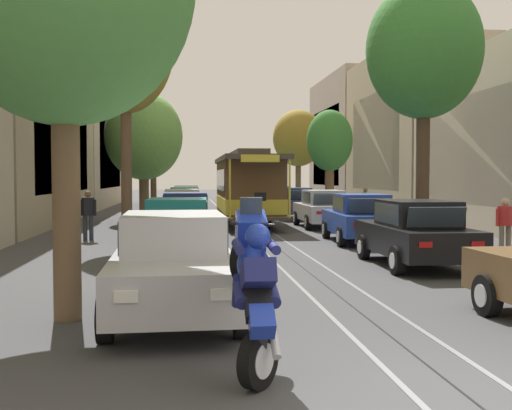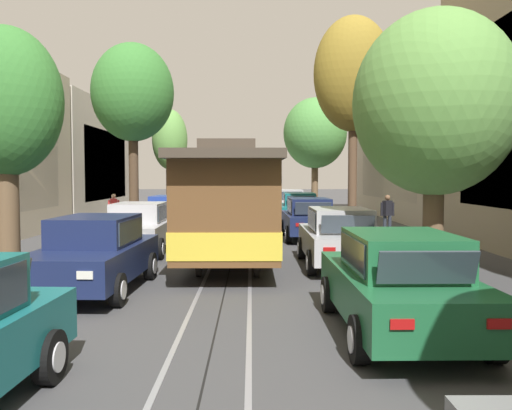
{
  "view_description": "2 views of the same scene",
  "coord_description": "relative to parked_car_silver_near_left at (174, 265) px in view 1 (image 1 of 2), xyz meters",
  "views": [
    {
      "loc": [
        -2.71,
        -5.63,
        2.14
      ],
      "look_at": [
        -0.11,
        18.03,
        1.08
      ],
      "focal_mm": 44.43,
      "sensor_mm": 36.0,
      "label": 1
    },
    {
      "loc": [
        -0.57,
        37.56,
        2.45
      ],
      "look_at": [
        -0.8,
        10.08,
        0.95
      ],
      "focal_mm": 38.17,
      "sensor_mm": 36.0,
      "label": 2
    }
  ],
  "objects": [
    {
      "name": "street_tree_kerb_right_second",
      "position": [
        7.54,
        9.51,
        5.23
      ],
      "size": [
        3.59,
        3.5,
        8.23
      ],
      "color": "#4C3826",
      "rests_on": "ground"
    },
    {
      "name": "parked_car_black_second_right",
      "position": [
        5.62,
        4.93,
        0.0
      ],
      "size": [
        2.02,
        4.37,
        1.58
      ],
      "color": "black",
      "rests_on": "ground"
    },
    {
      "name": "parked_car_grey_sixth_left",
      "position": [
        0.16,
        32.23,
        0.0
      ],
      "size": [
        2.01,
        4.37,
        1.58
      ],
      "color": "slate",
      "rests_on": "ground"
    },
    {
      "name": "pedestrian_on_left_pavement",
      "position": [
        -3.08,
        12.0,
        0.15
      ],
      "size": [
        0.55,
        0.37,
        1.68
      ],
      "color": "#282D38",
      "rests_on": "ground"
    },
    {
      "name": "building_facade_right",
      "position": [
        13.43,
        21.39,
        3.42
      ],
      "size": [
        5.24,
        51.66,
        9.93
      ],
      "color": "beige",
      "rests_on": "ground"
    },
    {
      "name": "trolley_track_rails",
      "position": [
        2.91,
        20.0,
        -0.79
      ],
      "size": [
        1.14,
        59.96,
        0.01
      ],
      "color": "gray",
      "rests_on": "ground"
    },
    {
      "name": "cable_car_trolley",
      "position": [
        2.91,
        18.45,
        0.86
      ],
      "size": [
        2.56,
        9.14,
        3.28
      ],
      "color": "brown",
      "rests_on": "ground"
    },
    {
      "name": "parked_car_navy_mid_left",
      "position": [
        0.14,
        12.8,
        0.0
      ],
      "size": [
        2.04,
        4.38,
        1.58
      ],
      "color": "#19234C",
      "rests_on": "ground"
    },
    {
      "name": "parked_car_green_fifth_left",
      "position": [
        0.08,
        25.35,
        0.0
      ],
      "size": [
        2.02,
        4.37,
        1.58
      ],
      "color": "#1E6038",
      "rests_on": "ground"
    },
    {
      "name": "building_facade_left",
      "position": [
        -7.73,
        21.52,
        3.67
      ],
      "size": [
        5.3,
        51.66,
        9.66
      ],
      "color": "#BCAD93",
      "rests_on": "ground"
    },
    {
      "name": "street_tree_kerb_right_fourth",
      "position": [
        7.58,
        31.93,
        3.87
      ],
      "size": [
        3.38,
        3.08,
        6.58
      ],
      "color": "brown",
      "rests_on": "ground"
    },
    {
      "name": "pedestrian_crossing_far",
      "position": [
        9.04,
        7.14,
        0.07
      ],
      "size": [
        0.55,
        0.42,
        1.55
      ],
      "color": "slate",
      "rests_on": "ground"
    },
    {
      "name": "motorcycle_with_rider",
      "position": [
        0.91,
        -3.04,
        0.2
      ],
      "size": [
        0.48,
        1.8,
        1.92
      ],
      "color": "black",
      "rests_on": "ground"
    },
    {
      "name": "street_tree_kerb_left_mid",
      "position": [
        -1.84,
        21.16,
        3.26
      ],
      "size": [
        3.72,
        3.86,
        6.19
      ],
      "color": "brown",
      "rests_on": "ground"
    },
    {
      "name": "street_tree_kerb_right_mid",
      "position": [
        7.46,
        22.14,
        3.09
      ],
      "size": [
        2.38,
        2.0,
        5.55
      ],
      "color": "brown",
      "rests_on": "ground"
    },
    {
      "name": "parked_car_silver_near_left",
      "position": [
        0.0,
        0.0,
        0.0
      ],
      "size": [
        2.08,
        4.39,
        1.58
      ],
      "color": "#B7B7BC",
      "rests_on": "ground"
    },
    {
      "name": "street_tree_kerb_left_fourth",
      "position": [
        -1.95,
        31.99,
        3.98
      ],
      "size": [
        3.38,
        3.36,
        6.19
      ],
      "color": "#4C3826",
      "rests_on": "ground"
    },
    {
      "name": "parked_car_teal_second_left",
      "position": [
        -0.04,
        6.68,
        0.0
      ],
      "size": [
        2.11,
        4.41,
        1.58
      ],
      "color": "#196B70",
      "rests_on": "ground"
    },
    {
      "name": "parked_car_blue_mid_right",
      "position": [
        5.81,
        10.43,
        0.0
      ],
      "size": [
        2.14,
        4.42,
        1.58
      ],
      "color": "#233D93",
      "rests_on": "ground"
    },
    {
      "name": "parked_car_silver_fourth_left",
      "position": [
        -0.0,
        19.15,
        0.0
      ],
      "size": [
        2.01,
        4.37,
        1.58
      ],
      "color": "#B7B7BC",
      "rests_on": "ground"
    },
    {
      "name": "parked_car_teal_sixth_right",
      "position": [
        5.65,
        28.54,
        0.0
      ],
      "size": [
        2.15,
        4.42,
        1.58
      ],
      "color": "#196B70",
      "rests_on": "ground"
    },
    {
      "name": "ground_plane",
      "position": [
        2.91,
        16.8,
        -0.8
      ],
      "size": [
        160.0,
        160.0,
        0.0
      ],
      "primitive_type": "plane",
      "color": "#424244"
    },
    {
      "name": "parked_car_navy_fifth_right",
      "position": [
        5.65,
        22.15,
        0.0
      ],
      "size": [
        2.12,
        4.41,
        1.58
      ],
      "color": "#19234C",
      "rests_on": "ground"
    },
    {
      "name": "fire_hydrant",
      "position": [
        7.11,
        6.45,
        -0.38
      ],
      "size": [
        0.4,
        0.22,
        0.84
      ],
      "color": "red",
      "rests_on": "ground"
    },
    {
      "name": "parked_car_silver_fourth_right",
      "position": [
        5.89,
        16.52,
        0.0
      ],
      "size": [
        2.0,
        4.36,
        1.58
      ],
      "color": "#B7B7BC",
      "rests_on": "ground"
    },
    {
      "name": "pedestrian_on_right_pavement",
      "position": [
        8.86,
        20.4,
        0.1
      ],
      "size": [
        0.55,
        0.41,
        1.6
      ],
      "color": "black",
      "rests_on": "ground"
    },
    {
      "name": "street_tree_kerb_left_second",
      "position": [
        -1.76,
        11.52,
        5.66
      ],
      "size": [
        3.2,
        2.57,
        8.85
      ],
      "color": "brown",
      "rests_on": "ground"
    }
  ]
}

